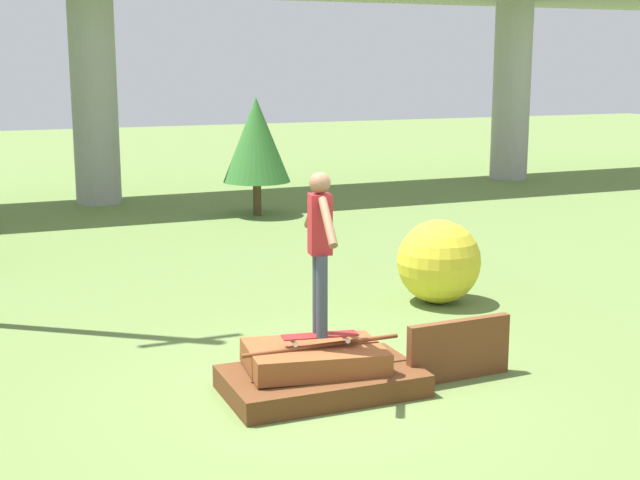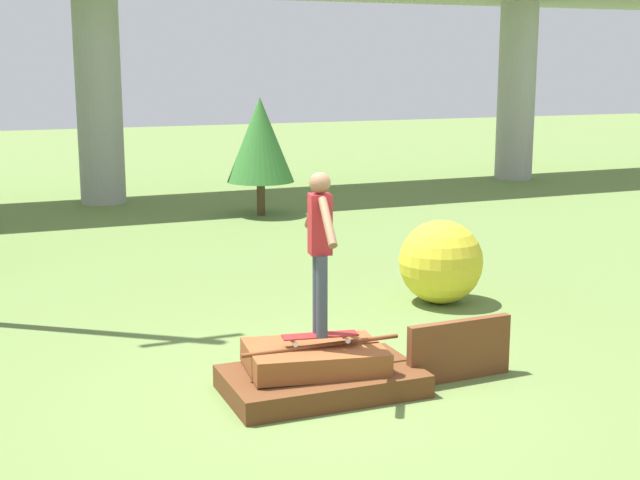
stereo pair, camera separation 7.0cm
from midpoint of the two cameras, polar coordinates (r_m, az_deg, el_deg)
The scene contains 7 objects.
ground_plane at distance 9.58m, azimuth -0.09°, elevation -9.69°, with size 80.00×80.00×0.00m, color olive.
scrap_pile at distance 9.52m, azimuth -0.26°, elevation -8.48°, with size 2.07×1.23×0.54m.
scrap_plank_loose at distance 9.95m, azimuth 8.67°, elevation -6.96°, with size 1.27×0.15×0.67m.
skateboard at distance 9.40m, azimuth -0.21°, elevation -6.16°, with size 0.82×0.33×0.09m.
skater at distance 9.15m, azimuth -0.22°, elevation -0.08°, with size 0.30×1.21×1.72m.
tree_behind_left at distance 20.18m, azimuth -4.20°, elevation 6.40°, with size 1.52×1.52×2.68m.
bush_yellow_flowering at distance 12.96m, azimuth 7.46°, elevation -1.38°, with size 1.21×1.21×1.21m.
Camera 1 is at (-3.52, -8.22, 3.43)m, focal length 50.00 mm.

